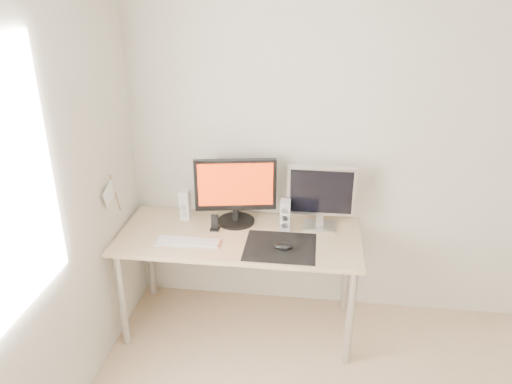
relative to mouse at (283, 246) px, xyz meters
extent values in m
plane|color=silver|center=(0.63, 0.53, 0.49)|extent=(3.50, 0.00, 3.50)
cube|color=black|center=(-0.02, 0.03, -0.02)|extent=(0.45, 0.40, 0.00)
ellipsoid|color=black|center=(0.00, 0.00, 0.00)|extent=(0.12, 0.07, 0.04)
cube|color=#D1B587|center=(-0.30, 0.16, -0.04)|extent=(1.60, 0.70, 0.03)
cylinder|color=silver|center=(-1.04, -0.13, -0.41)|extent=(0.05, 0.05, 0.70)
cylinder|color=silver|center=(0.44, -0.13, -0.41)|extent=(0.05, 0.05, 0.70)
cylinder|color=silver|center=(-1.04, 0.45, -0.41)|extent=(0.05, 0.05, 0.70)
cylinder|color=silver|center=(0.44, 0.45, -0.41)|extent=(0.05, 0.05, 0.70)
cylinder|color=black|center=(-0.35, 0.34, -0.02)|extent=(0.30, 0.30, 0.02)
cylinder|color=black|center=(-0.35, 0.34, 0.05)|extent=(0.05, 0.05, 0.12)
cube|color=black|center=(-0.35, 0.33, 0.26)|extent=(0.55, 0.14, 0.36)
cube|color=#F74C0D|center=(-0.35, 0.30, 0.27)|extent=(0.49, 0.09, 0.30)
cube|color=silver|center=(0.22, 0.35, -0.02)|extent=(0.22, 0.16, 0.01)
cube|color=#BAB9BC|center=(0.22, 0.35, 0.04)|extent=(0.05, 0.04, 0.10)
cube|color=silver|center=(0.22, 0.35, 0.24)|extent=(0.45, 0.04, 0.34)
cube|color=black|center=(0.22, 0.32, 0.24)|extent=(0.41, 0.01, 0.30)
cube|color=white|center=(-0.71, 0.35, 0.08)|extent=(0.07, 0.08, 0.21)
cylinder|color=#B7B7B9|center=(-0.71, 0.31, 0.02)|extent=(0.04, 0.01, 0.04)
cylinder|color=#AFAFB1|center=(-0.71, 0.31, 0.08)|extent=(0.04, 0.01, 0.04)
cylinder|color=silver|center=(-0.71, 0.31, 0.14)|extent=(0.04, 0.01, 0.04)
cube|color=silver|center=(-0.01, 0.28, 0.08)|extent=(0.07, 0.08, 0.21)
cylinder|color=silver|center=(-0.01, 0.23, 0.02)|extent=(0.04, 0.01, 0.04)
cylinder|color=silver|center=(-0.01, 0.23, 0.08)|extent=(0.04, 0.01, 0.04)
cylinder|color=silver|center=(-0.01, 0.23, 0.14)|extent=(0.04, 0.01, 0.04)
cube|color=#B7B7BA|center=(-0.61, 0.01, -0.02)|extent=(0.42, 0.12, 0.01)
cube|color=white|center=(-0.61, 0.01, -0.01)|extent=(0.40, 0.11, 0.01)
cube|color=black|center=(-0.48, 0.20, -0.02)|extent=(0.06, 0.05, 0.01)
cube|color=black|center=(-0.48, 0.20, 0.04)|extent=(0.05, 0.02, 0.10)
cylinder|color=#A57F54|center=(-1.09, 0.08, 0.26)|extent=(0.01, 0.10, 0.29)
cube|color=white|center=(-1.09, -0.01, 0.30)|extent=(0.00, 0.19, 0.15)
camera|label=1|loc=(0.18, -2.71, 1.56)|focal=35.00mm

